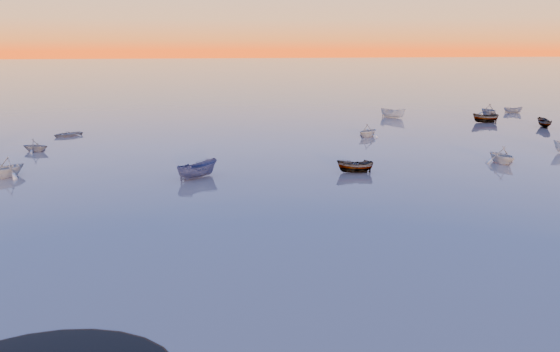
{
  "coord_description": "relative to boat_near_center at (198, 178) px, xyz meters",
  "views": [
    {
      "loc": [
        -10.08,
        -17.15,
        12.01
      ],
      "look_at": [
        -2.69,
        28.0,
        0.72
      ],
      "focal_mm": 35.0,
      "sensor_mm": 36.0,
      "label": 1
    }
  ],
  "objects": [
    {
      "name": "ground",
      "position": [
        9.71,
        68.55,
        0.0
      ],
      "size": [
        600.0,
        600.0,
        0.0
      ],
      "primitive_type": "plane",
      "color": "slate",
      "rests_on": "ground"
    },
    {
      "name": "moored_fleet",
      "position": [
        9.71,
        21.55,
        0.0
      ],
      "size": [
        124.0,
        58.0,
        1.2
      ],
      "primitive_type": null,
      "color": "silver",
      "rests_on": "ground"
    },
    {
      "name": "boat_near_center",
      "position": [
        0.0,
        0.0,
        0.0
      ],
      "size": [
        3.93,
        4.57,
        1.49
      ],
      "primitive_type": "imported",
      "rotation": [
        0.0,
        0.0,
        2.17
      ],
      "color": "#39426D",
      "rests_on": "ground"
    },
    {
      "name": "boat_near_right",
      "position": [
        30.61,
        1.21,
        0.0
      ],
      "size": [
        4.07,
        2.29,
        1.35
      ],
      "primitive_type": "imported",
      "rotation": [
        0.0,
        0.0,
        3.29
      ],
      "color": "silver",
      "rests_on": "ground"
    }
  ]
}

